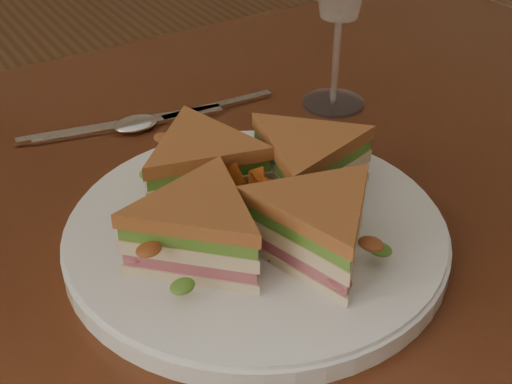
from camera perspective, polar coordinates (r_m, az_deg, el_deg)
table at (r=0.68m, az=-1.47°, el=-8.34°), size 1.20×0.80×0.75m
plate at (r=0.58m, az=-0.00°, el=-3.44°), size 0.31×0.31×0.02m
sandwich_wedges at (r=0.56m, az=-0.00°, el=-0.42°), size 0.27×0.27×0.06m
crisps_mound at (r=0.56m, az=-0.00°, el=-0.76°), size 0.09×0.09×0.05m
spoon at (r=0.76m, az=-7.96°, el=5.74°), size 0.18×0.03×0.01m
knife at (r=0.76m, az=-11.16°, el=5.13°), size 0.21×0.06×0.00m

